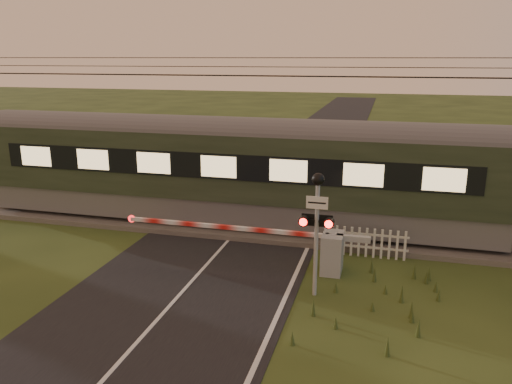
# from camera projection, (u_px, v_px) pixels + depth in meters

# --- Properties ---
(ground) EXTENTS (160.00, 160.00, 0.00)m
(ground) POSITION_uv_depth(u_px,v_px,m) (170.00, 306.00, 12.67)
(ground) COLOR #293815
(ground) RESTS_ON ground
(road) EXTENTS (6.00, 140.00, 0.03)m
(road) POSITION_uv_depth(u_px,v_px,m) (167.00, 310.00, 12.45)
(road) COLOR black
(road) RESTS_ON ground
(track_bed) EXTENTS (140.00, 3.40, 0.39)m
(track_bed) POSITION_uv_depth(u_px,v_px,m) (242.00, 224.00, 18.72)
(track_bed) COLOR #47423D
(track_bed) RESTS_ON ground
(overhead_wires) EXTENTS (120.00, 0.62, 0.62)m
(overhead_wires) POSITION_uv_depth(u_px,v_px,m) (241.00, 69.00, 17.24)
(overhead_wires) COLOR black
(overhead_wires) RESTS_ON ground
(boom_gate) EXTENTS (7.65, 0.91, 1.21)m
(boom_gate) POSITION_uv_depth(u_px,v_px,m) (319.00, 249.00, 14.64)
(boom_gate) COLOR gray
(boom_gate) RESTS_ON ground
(crossing_signal) EXTENTS (0.85, 0.35, 3.33)m
(crossing_signal) POSITION_uv_depth(u_px,v_px,m) (317.00, 213.00, 12.70)
(crossing_signal) COLOR gray
(crossing_signal) RESTS_ON ground
(picket_fence) EXTENTS (2.57, 0.08, 0.96)m
(picket_fence) POSITION_uv_depth(u_px,v_px,m) (366.00, 242.00, 15.69)
(picket_fence) COLOR silver
(picket_fence) RESTS_ON ground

